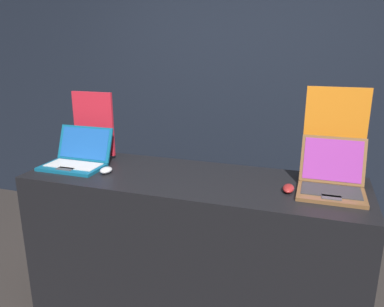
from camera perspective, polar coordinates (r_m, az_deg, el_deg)
wall_back at (r=3.53m, az=7.63°, el=10.37°), size 8.00×0.05×2.80m
display_counter at (r=2.45m, az=-0.04°, el=-14.64°), size 2.01×0.66×0.99m
laptop_front at (r=2.54m, az=-17.09°, el=-0.61°), size 0.39×0.32×0.24m
mouse_front at (r=2.37m, az=-12.96°, el=-2.49°), size 0.07×0.09×0.04m
promo_stand_front at (r=2.67m, az=-14.74°, el=3.98°), size 0.30×0.07×0.46m
laptop_back at (r=2.15m, az=20.50°, el=-3.83°), size 0.34×0.36×0.27m
mouse_back at (r=2.09m, az=14.48°, el=-5.17°), size 0.06×0.12×0.03m
promo_stand_back at (r=2.30m, az=20.86°, el=2.53°), size 0.34×0.07×0.54m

